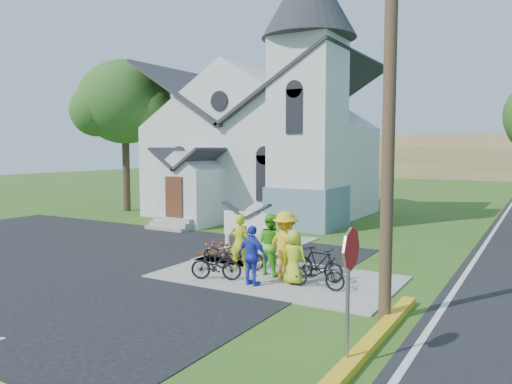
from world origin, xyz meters
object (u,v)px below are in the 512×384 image
Objects in this scene: cyclist_0 at (240,242)px; cyclist_4 at (294,257)px; cyclist_1 at (270,244)px; bike_4 at (316,273)px; church_sign at (246,225)px; bike_0 at (231,251)px; stop_sign at (350,267)px; bike_1 at (216,265)px; utility_pole at (393,75)px; cyclist_2 at (252,256)px; bike_2 at (239,256)px; cyclist_3 at (286,245)px; bike_3 at (318,263)px.

cyclist_0 reaches higher than cyclist_4.
bike_4 is at bearing 171.46° from cyclist_1.
church_sign reaches higher than bike_0.
cyclist_0 is 2.23m from cyclist_4.
bike_0 is (-0.54, 0.31, -0.40)m from cyclist_0.
stop_sign is 6.40m from bike_1.
utility_pole is 6.07m from cyclist_2.
bike_4 is at bearing 120.31° from stop_sign.
cyclist_2 is at bearing 139.29° from stop_sign.
bike_0 is (-5.72, 2.36, -4.87)m from utility_pole.
cyclist_2 reaches higher than bike_0.
cyclist_0 is 0.74m from bike_0.
cyclist_0 is 0.97× the size of bike_0.
cyclist_2 is 1.09× the size of cyclist_4.
bike_2 is at bearing -141.18° from bike_0.
cyclist_2 is at bearing 40.34° from cyclist_4.
cyclist_3 reaches higher than bike_1.
cyclist_0 reaches higher than bike_2.
bike_1 is at bearing 171.80° from utility_pole.
cyclist_2 reaches higher than church_sign.
utility_pole is 5.05× the size of cyclist_3.
bike_1 is (-5.24, 3.45, -1.28)m from stop_sign.
cyclist_0 is at bearing -20.36° from bike_1.
bike_3 is at bearing -163.67° from cyclist_1.
church_sign reaches higher than cyclist_4.
cyclist_3 reaches higher than bike_2.
cyclist_3 is at bearing -34.42° from cyclist_4.
utility_pole is 5.41× the size of cyclist_1.
cyclist_4 is (1.09, -0.62, -0.16)m from cyclist_1.
church_sign is 2.94m from bike_2.
cyclist_3 is at bearing -113.15° from bike_2.
cyclist_1 reaches higher than bike_3.
utility_pole is 4.03× the size of stop_sign.
utility_pole is 5.62m from bike_4.
bike_1 is at bearing 129.78° from bike_3.
utility_pole is 5.87m from cyclist_3.
cyclist_1 is at bearing -121.87° from bike_0.
cyclist_4 is (0.44, -0.35, -0.22)m from cyclist_3.
cyclist_3 is at bearing 169.83° from cyclist_1.
bike_0 is 0.99× the size of cyclist_1.
cyclist_3 is 1.29× the size of cyclist_4.
cyclist_0 is (-5.26, 4.76, -0.85)m from stop_sign.
cyclist_3 is 1.07m from bike_3.
cyclist_2 is at bearing -154.67° from bike_0.
cyclist_3 is at bearing -42.99° from church_sign.
cyclist_2 is at bearing 109.43° from cyclist_1.
cyclist_4 reaches higher than bike_2.
cyclist_3 reaches higher than church_sign.
bike_1 is 2.08m from cyclist_3.
cyclist_2 is 2.00m from bike_3.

